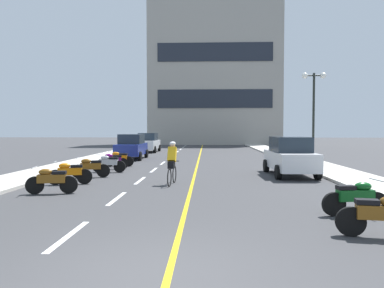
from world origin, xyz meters
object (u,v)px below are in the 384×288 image
object	(u,v)px
motorcycle_4	(90,167)
motorcycle_7	(119,158)
motorcycle_2	(51,180)
motorcycle_5	(109,163)
street_lamp_mid	(314,98)
parked_car_far	(148,142)
motorcycle_0	(381,215)
motorcycle_1	(356,197)
parked_car_mid	(132,147)
cyclist_rider	(172,162)
motorcycle_6	(112,161)
motorcycle_3	(70,173)
parked_car_near	(290,156)

from	to	relation	value
motorcycle_4	motorcycle_7	distance (m)	4.94
motorcycle_2	motorcycle_5	distance (m)	6.14
street_lamp_mid	motorcycle_7	bearing A→B (deg)	-173.01
parked_car_far	motorcycle_7	xyz separation A→B (m)	(0.44, -13.39, -0.44)
motorcycle_0	motorcycle_1	size ratio (longest dim) A/B	1.00
parked_car_mid	cyclist_rider	xyz separation A→B (m)	(4.10, -12.02, -0.03)
motorcycle_5	motorcycle_7	xyz separation A→B (m)	(-0.18, 2.94, 0.00)
parked_car_mid	motorcycle_6	bearing A→B (deg)	-87.07
cyclist_rider	motorcycle_6	bearing A→B (deg)	125.45
motorcycle_3	cyclist_rider	bearing A→B (deg)	2.59
parked_car_mid	street_lamp_mid	bearing A→B (deg)	-17.58
motorcycle_1	motorcycle_3	size ratio (longest dim) A/B	1.02
street_lamp_mid	motorcycle_5	size ratio (longest dim) A/B	3.22
motorcycle_1	motorcycle_3	distance (m)	10.32
parked_car_mid	cyclist_rider	distance (m)	12.70
parked_car_near	parked_car_far	distance (m)	19.64
motorcycle_1	motorcycle_7	size ratio (longest dim) A/B	1.00
motorcycle_2	motorcycle_4	size ratio (longest dim) A/B	1.00
street_lamp_mid	motorcycle_2	bearing A→B (deg)	-138.14
parked_car_near	parked_car_mid	xyz separation A→B (m)	(-9.38, 9.03, 0.00)
motorcycle_4	motorcycle_5	world-z (taller)	same
parked_car_mid	motorcycle_1	distance (m)	19.36
motorcycle_3	motorcycle_4	size ratio (longest dim) A/B	0.99
street_lamp_mid	cyclist_rider	xyz separation A→B (m)	(-7.86, -8.23, -3.21)
street_lamp_mid	motorcycle_5	world-z (taller)	street_lamp_mid
street_lamp_mid	motorcycle_2	distance (m)	16.15
street_lamp_mid	cyclist_rider	size ratio (longest dim) A/B	3.11
motorcycle_5	parked_car_near	bearing A→B (deg)	-5.67
parked_car_mid	motorcycle_0	world-z (taller)	parked_car_mid
motorcycle_7	motorcycle_4	bearing A→B (deg)	-91.16
parked_car_mid	motorcycle_4	xyz separation A→B (m)	(0.24, -10.15, -0.44)
cyclist_rider	parked_car_mid	bearing A→B (deg)	108.82
cyclist_rider	motorcycle_3	bearing A→B (deg)	-177.41
street_lamp_mid	cyclist_rider	bearing A→B (deg)	-133.67
parked_car_mid	parked_car_far	bearing A→B (deg)	90.68
parked_car_far	motorcycle_6	distance (m)	14.94
motorcycle_0	motorcycle_2	xyz separation A→B (m)	(-8.70, 4.62, 0.00)
parked_car_near	parked_car_far	size ratio (longest dim) A/B	1.00
parked_car_near	motorcycle_2	size ratio (longest dim) A/B	2.50
motorcycle_4	cyclist_rider	size ratio (longest dim) A/B	0.96
parked_car_near	motorcycle_6	bearing A→B (deg)	165.84
street_lamp_mid	motorcycle_6	bearing A→B (deg)	-165.69
motorcycle_4	motorcycle_7	bearing A→B (deg)	88.84
parked_car_mid	motorcycle_5	xyz separation A→B (m)	(0.52, -8.15, -0.44)
cyclist_rider	street_lamp_mid	bearing A→B (deg)	46.33
parked_car_far	motorcycle_5	size ratio (longest dim) A/B	2.49
motorcycle_2	motorcycle_5	size ratio (longest dim) A/B	1.00
motorcycle_2	motorcycle_6	distance (m)	7.54
motorcycle_1	cyclist_rider	xyz separation A→B (m)	(-5.10, 5.01, 0.41)
motorcycle_2	motorcycle_6	xyz separation A→B (m)	(0.10, 7.54, 0.00)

